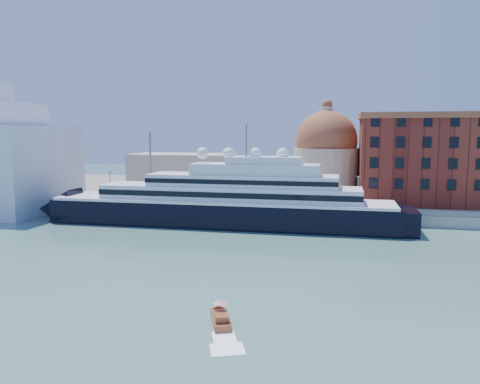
# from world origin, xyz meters

# --- Properties ---
(ground) EXTENTS (400.00, 400.00, 0.00)m
(ground) POSITION_xyz_m (0.00, 0.00, 0.00)
(ground) COLOR #3D6A66
(ground) RESTS_ON ground
(quay) EXTENTS (180.00, 10.00, 2.50)m
(quay) POSITION_xyz_m (0.00, 34.00, 1.25)
(quay) COLOR gray
(quay) RESTS_ON ground
(land) EXTENTS (260.00, 72.00, 2.00)m
(land) POSITION_xyz_m (0.00, 75.00, 1.00)
(land) COLOR slate
(land) RESTS_ON ground
(quay_fence) EXTENTS (180.00, 0.10, 1.20)m
(quay_fence) POSITION_xyz_m (0.00, 29.50, 3.10)
(quay_fence) COLOR slate
(quay_fence) RESTS_ON quay
(superyacht) EXTENTS (86.02, 11.93, 25.71)m
(superyacht) POSITION_xyz_m (-1.98, 23.00, 4.44)
(superyacht) COLOR black
(superyacht) RESTS_ON ground
(service_barge) EXTENTS (12.25, 5.28, 2.67)m
(service_barge) POSITION_xyz_m (-50.62, 22.08, 0.77)
(service_barge) COLOR white
(service_barge) RESTS_ON ground
(water_taxi) EXTENTS (3.52, 5.60, 2.53)m
(water_taxi) POSITION_xyz_m (13.89, -28.97, 0.61)
(water_taxi) COLOR maroon
(water_taxi) RESTS_ON ground
(warehouse) EXTENTS (43.00, 19.00, 23.25)m
(warehouse) POSITION_xyz_m (52.00, 52.00, 13.79)
(warehouse) COLOR maroon
(warehouse) RESTS_ON land
(church) EXTENTS (66.00, 18.00, 25.50)m
(church) POSITION_xyz_m (6.39, 57.72, 10.91)
(church) COLOR beige
(church) RESTS_ON land
(lamp_posts) EXTENTS (120.80, 2.40, 18.00)m
(lamp_posts) POSITION_xyz_m (-12.67, 32.27, 9.84)
(lamp_posts) COLOR slate
(lamp_posts) RESTS_ON quay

